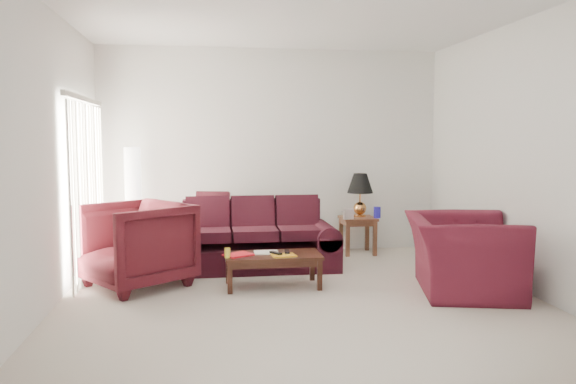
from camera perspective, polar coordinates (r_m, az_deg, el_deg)
The scene contains 19 objects.
floor at distance 6.09m, azimuth 1.17°, elevation -10.64°, with size 5.00×5.00×0.00m, color beige.
blinds at distance 7.25m, azimuth -19.83°, elevation 0.31°, with size 0.10×2.00×2.16m, color silver.
sofa at distance 7.28m, azimuth -3.46°, elevation -4.44°, with size 2.15×0.93×0.88m, color black, non-canonical shape.
throw_pillow at distance 7.91m, azimuth -7.65°, elevation -1.63°, with size 0.46×0.13×0.46m, color black.
end_table at distance 8.34m, azimuth 7.09°, elevation -4.38°, with size 0.49×0.49×0.54m, color #492E19, non-canonical shape.
table_lamp at distance 8.33m, azimuth 7.33°, elevation -0.31°, with size 0.38×0.38×0.64m, color #C8823E, non-canonical shape.
clock at distance 8.07m, azimuth 6.16°, elevation -2.23°, with size 0.15×0.05×0.15m, color silver.
blue_canister at distance 8.25m, azimuth 9.05°, elevation -2.06°, with size 0.10×0.10×0.16m, color #1E189F.
picture_frame at distance 8.43m, azimuth 6.05°, elevation -1.93°, with size 0.12×0.02×0.14m, color silver.
floor_lamp at distance 8.01m, azimuth -15.43°, elevation -1.13°, with size 0.26×0.26×1.59m, color white, non-canonical shape.
armchair_left at distance 6.63m, azimuth -15.25°, elevation -5.18°, with size 1.04×1.07×0.98m, color #3E0E14.
armchair_right at distance 6.49m, azimuth 17.27°, elevation -6.08°, with size 1.29×1.13×0.84m, color #46101C.
coffee_table at distance 6.46m, azimuth -1.55°, elevation -7.96°, with size 1.09×0.54×0.38m, color black, non-canonical shape.
magazine_red at distance 6.36m, azimuth -5.08°, elevation -6.37°, with size 0.30×0.22×0.02m, color red.
magazine_white at distance 6.47m, azimuth -2.23°, elevation -6.15°, with size 0.27×0.20×0.02m, color white.
magazine_orange at distance 6.31m, azimuth -0.44°, elevation -6.45°, with size 0.26×0.20×0.01m, color gold.
remote_a at distance 6.34m, azimuth -1.25°, elevation -6.20°, with size 0.05×0.17×0.02m, color black.
remote_b at distance 6.41m, azimuth -0.11°, elevation -6.06°, with size 0.05×0.18×0.02m, color black.
yellow_glass at distance 6.24m, azimuth -6.17°, elevation -6.15°, with size 0.07×0.07×0.11m, color yellow.
Camera 1 is at (-0.96, -5.77, 1.69)m, focal length 35.00 mm.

